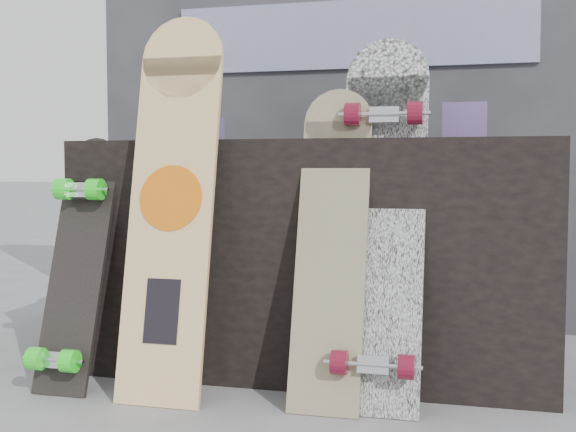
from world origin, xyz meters
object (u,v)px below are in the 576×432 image
(longboard_geisha, at_px, (172,193))
(longboard_cascadia, at_px, (382,210))
(skateboard_dark, at_px, (76,259))
(vendor_table, at_px, (315,256))
(longboard_celtic, at_px, (332,235))

(longboard_geisha, distance_m, longboard_cascadia, 0.65)
(longboard_geisha, bearing_deg, skateboard_dark, -179.99)
(longboard_geisha, xyz_separation_m, longboard_cascadia, (0.64, 0.09, -0.05))
(vendor_table, xyz_separation_m, longboard_geisha, (-0.37, -0.40, 0.23))
(longboard_celtic, bearing_deg, longboard_cascadia, 17.88)
(longboard_celtic, xyz_separation_m, skateboard_dark, (-0.83, -0.05, -0.09))
(longboard_cascadia, height_order, skateboard_dark, longboard_cascadia)
(vendor_table, distance_m, longboard_celtic, 0.39)
(longboard_celtic, bearing_deg, skateboard_dark, -176.80)
(vendor_table, bearing_deg, skateboard_dark, -150.75)
(skateboard_dark, bearing_deg, longboard_cascadia, 5.42)
(vendor_table, relative_size, longboard_cascadia, 1.42)
(vendor_table, relative_size, longboard_geisha, 1.34)
(longboard_geisha, bearing_deg, vendor_table, 47.10)
(vendor_table, xyz_separation_m, longboard_celtic, (0.13, -0.35, 0.11))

